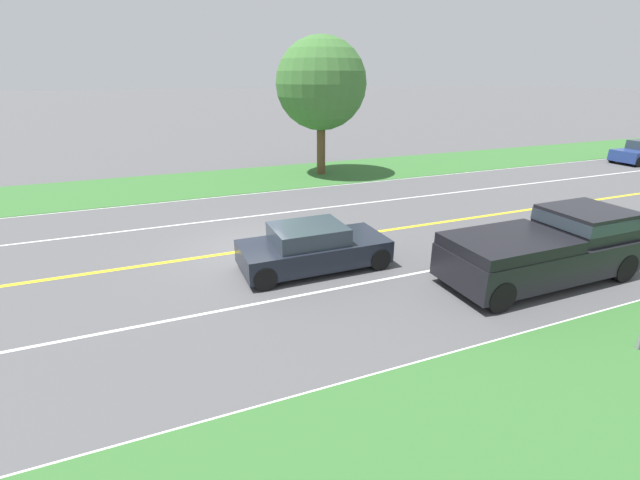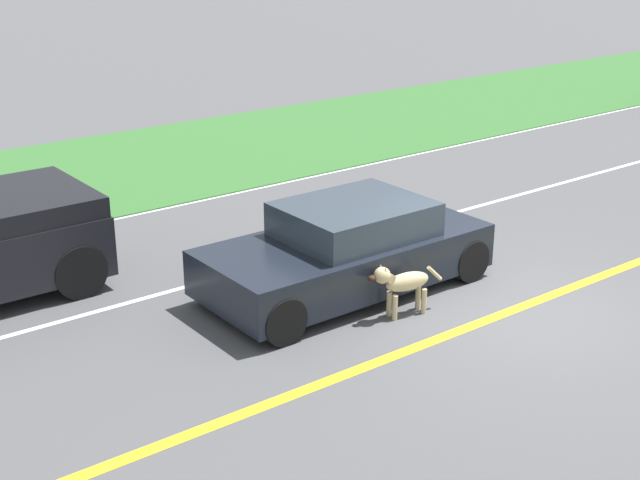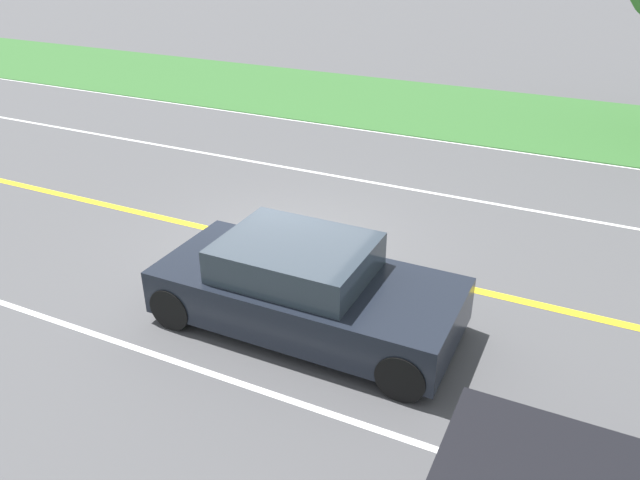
% 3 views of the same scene
% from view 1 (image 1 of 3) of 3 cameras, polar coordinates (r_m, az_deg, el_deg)
% --- Properties ---
extents(ground_plane, '(400.00, 400.00, 0.00)m').
position_cam_1_polar(ground_plane, '(14.05, -9.03, -1.31)').
color(ground_plane, '#4C4C4F').
extents(centre_divider_line, '(0.18, 160.00, 0.01)m').
position_cam_1_polar(centre_divider_line, '(14.05, -9.04, -1.30)').
color(centre_divider_line, yellow).
rests_on(centre_divider_line, ground).
extents(lane_edge_line_right, '(0.14, 160.00, 0.01)m').
position_cam_1_polar(lane_edge_line_right, '(8.26, 3.12, -18.67)').
color(lane_edge_line_right, white).
rests_on(lane_edge_line_right, ground).
extents(lane_edge_line_left, '(0.14, 160.00, 0.01)m').
position_cam_1_polar(lane_edge_line_left, '(20.60, -13.64, 5.59)').
color(lane_edge_line_left, white).
rests_on(lane_edge_line_left, ground).
extents(lane_dash_same_dir, '(0.10, 160.00, 0.01)m').
position_cam_1_polar(lane_dash_same_dir, '(10.98, -4.69, -7.75)').
color(lane_dash_same_dir, white).
rests_on(lane_dash_same_dir, ground).
extents(lane_dash_oncoming, '(0.10, 160.00, 0.01)m').
position_cam_1_polar(lane_dash_oncoming, '(17.28, -11.77, 2.80)').
color(lane_dash_oncoming, white).
rests_on(lane_dash_oncoming, ground).
extents(grass_verge_left, '(6.00, 160.00, 0.03)m').
position_cam_1_polar(grass_verge_left, '(23.49, -14.83, 7.38)').
color(grass_verge_left, '#33662D').
rests_on(grass_verge_left, ground).
extents(ego_car, '(1.93, 4.26, 1.31)m').
position_cam_1_polar(ego_car, '(12.40, -1.01, -1.03)').
color(ego_car, black).
rests_on(ego_car, ground).
extents(dog, '(0.37, 1.18, 0.80)m').
position_cam_1_polar(dog, '(13.45, -2.86, 0.17)').
color(dog, '#D1B784').
rests_on(dog, ground).
extents(pickup_truck, '(2.14, 5.45, 1.87)m').
position_cam_1_polar(pickup_truck, '(13.13, 27.99, -0.79)').
color(pickup_truck, black).
rests_on(pickup_truck, ground).
extents(roadside_tree_left_near, '(4.87, 4.87, 7.33)m').
position_cam_1_polar(roadside_tree_left_near, '(24.39, 0.15, 20.07)').
color(roadside_tree_left_near, brown).
rests_on(roadside_tree_left_near, ground).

